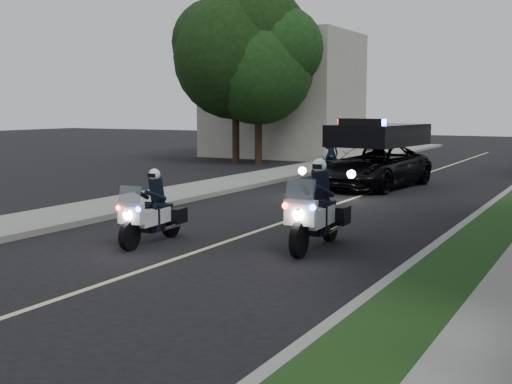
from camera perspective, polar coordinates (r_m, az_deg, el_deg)
ground at (r=11.23m, az=-11.57°, el=-7.29°), size 120.00×120.00×0.00m
curb_right at (r=18.69m, az=19.33°, el=-1.48°), size 0.20×60.00×0.15m
curb_left at (r=21.58m, az=-2.65°, el=0.06°), size 0.20×60.00×0.15m
sidewalk_left at (r=22.17m, az=-5.07°, el=0.24°), size 2.00×60.00×0.16m
building_far at (r=38.28m, az=2.36°, el=8.38°), size 8.00×6.00×7.00m
lane_marking at (r=19.77m, az=7.54°, el=-0.87°), size 0.12×50.00×0.01m
police_moto_left at (r=13.88m, az=-9.02°, el=-4.42°), size 0.77×1.88×1.56m
police_moto_right at (r=13.25m, az=5.23°, el=-4.92°), size 0.87×2.17×1.81m
police_suv at (r=23.54m, az=10.16°, el=0.38°), size 3.12×5.66×2.63m
bicycle at (r=26.73m, az=6.53°, el=1.27°), size 0.70×1.80×0.93m
cyclist at (r=26.73m, az=6.53°, el=1.27°), size 0.58×0.39×1.60m
tree_left_near at (r=32.71m, az=0.21°, el=2.43°), size 6.35×6.35×9.13m
tree_left_far at (r=33.16m, az=-1.76°, el=2.49°), size 6.80×6.80×10.27m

